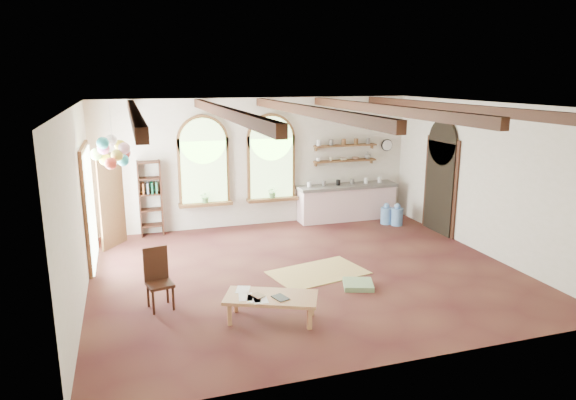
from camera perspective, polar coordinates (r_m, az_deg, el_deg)
name	(u,v)px	position (r m, az deg, el deg)	size (l,w,h in m)	color
floor	(305,271)	(10.12, 1.90, -7.89)	(8.00, 8.00, 0.00)	brown
ceiling_beams	(306,110)	(9.43, 2.05, 9.92)	(6.20, 6.80, 0.18)	#391E12
window_left	(204,164)	(12.59, -9.35, 3.93)	(1.30, 0.28, 2.20)	brown
window_right	(271,161)	(12.94, -1.87, 4.36)	(1.30, 0.28, 2.20)	brown
left_doorway	(89,207)	(10.99, -21.21, -0.78)	(0.10, 1.90, 2.50)	brown
right_doorway	(439,188)	(12.84, 16.48, 1.32)	(0.10, 1.30, 2.40)	black
kitchen_counter	(347,202)	(13.63, 6.55, -0.21)	(2.68, 0.62, 0.94)	silver
wall_shelf_lower	(345,161)	(13.58, 6.36, 4.37)	(1.70, 0.24, 0.04)	brown
wall_shelf_upper	(345,145)	(13.53, 6.40, 6.04)	(1.70, 0.24, 0.04)	brown
wall_clock	(387,145)	(14.14, 10.94, 6.00)	(0.32, 0.32, 0.04)	black
bookshelf	(150,199)	(12.51, -15.04, 0.16)	(0.53, 0.32, 1.80)	#391E12
coffee_table	(271,299)	(8.07, -1.89, -10.90)	(1.56, 1.17, 0.41)	#A7844C
side_chair	(160,291)	(8.74, -14.05, -9.81)	(0.47, 0.47, 1.01)	#391E12
floor_mat	(318,273)	(10.03, 3.36, -8.05)	(1.79, 1.10, 0.02)	tan
floor_cushion	(358,285)	(9.46, 7.80, -9.29)	(0.52, 0.52, 0.09)	gray
water_jug_a	(386,215)	(13.43, 10.86, -1.62)	(0.28, 0.28, 0.55)	#5F8FCC
water_jug_b	(397,216)	(13.36, 12.02, -1.73)	(0.29, 0.29, 0.57)	#5F8FCC
balloon_cluster	(113,152)	(10.11, -18.90, 5.08)	(0.73, 0.82, 1.14)	silver
table_book	(254,297)	(8.00, -3.80, -10.70)	(0.15, 0.22, 0.02)	olive
tablet	(280,298)	(7.97, -0.84, -10.80)	(0.19, 0.27, 0.01)	black
potted_plant_left	(206,197)	(12.64, -9.14, 0.36)	(0.27, 0.23, 0.30)	#598C4C
potted_plant_right	(273,192)	(12.99, -1.71, 0.88)	(0.27, 0.23, 0.30)	#598C4C
shelf_cup_a	(318,159)	(13.29, 3.40, 4.53)	(0.12, 0.10, 0.10)	white
shelf_cup_b	(331,159)	(13.42, 4.80, 4.58)	(0.10, 0.10, 0.09)	beige
shelf_bowl_a	(343,159)	(13.56, 6.17, 4.56)	(0.22, 0.22, 0.05)	beige
shelf_bowl_b	(356,158)	(13.70, 7.51, 4.63)	(0.20, 0.20, 0.06)	#8C664C
shelf_vase	(368,155)	(13.84, 8.84, 4.95)	(0.18, 0.18, 0.19)	slate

